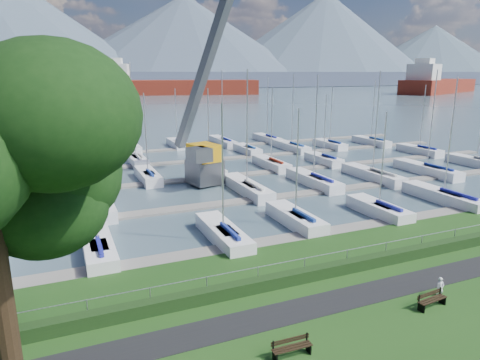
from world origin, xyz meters
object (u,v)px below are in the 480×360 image
bench_right (432,300)px  crane (204,132)px  person (440,285)px  bench_left (292,347)px

bench_right → crane: (-2.08, 30.18, 4.91)m
person → crane: (-3.42, 29.48, 4.73)m
bench_left → crane: (6.44, 30.80, 4.91)m
bench_right → crane: size_ratio=0.08×
person → crane: bearing=109.3°
person → bench_right: bearing=-139.7°
bench_left → crane: bearing=79.7°
bench_right → person: 1.52m
bench_left → bench_right: (8.52, 0.62, 0.00)m
person → crane: crane is taller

